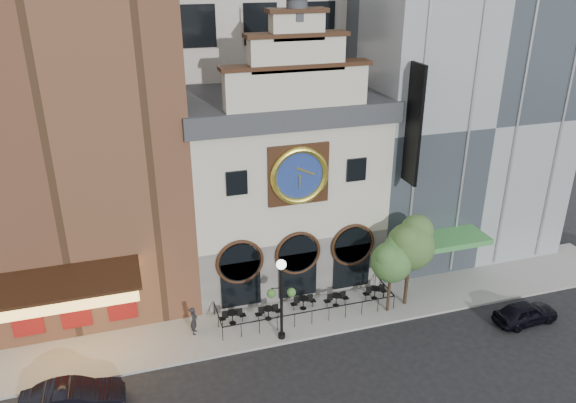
# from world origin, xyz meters

# --- Properties ---
(ground) EXTENTS (120.00, 120.00, 0.00)m
(ground) POSITION_xyz_m (0.00, 0.00, 0.00)
(ground) COLOR black
(ground) RESTS_ON ground
(sidewalk) EXTENTS (44.00, 5.00, 0.15)m
(sidewalk) POSITION_xyz_m (0.00, 2.50, 0.07)
(sidewalk) COLOR gray
(sidewalk) RESTS_ON ground
(clock_building) EXTENTS (12.60, 8.78, 18.65)m
(clock_building) POSITION_xyz_m (0.00, 7.82, 6.69)
(clock_building) COLOR #605E5B
(clock_building) RESTS_ON ground
(theater_building) EXTENTS (14.00, 15.60, 25.00)m
(theater_building) POSITION_xyz_m (-13.00, 9.96, 12.60)
(theater_building) COLOR brown
(theater_building) RESTS_ON ground
(retail_building) EXTENTS (14.00, 14.40, 20.00)m
(retail_building) POSITION_xyz_m (12.99, 9.99, 10.14)
(retail_building) COLOR gray
(retail_building) RESTS_ON ground
(cafe_railing) EXTENTS (10.60, 2.60, 0.90)m
(cafe_railing) POSITION_xyz_m (0.00, 2.50, 0.60)
(cafe_railing) COLOR black
(cafe_railing) RESTS_ON sidewalk
(bistro_0) EXTENTS (1.58, 0.68, 0.90)m
(bistro_0) POSITION_xyz_m (-4.44, 2.63, 0.61)
(bistro_0) COLOR black
(bistro_0) RESTS_ON sidewalk
(bistro_1) EXTENTS (1.58, 0.68, 0.90)m
(bistro_1) POSITION_xyz_m (-2.31, 2.42, 0.61)
(bistro_1) COLOR black
(bistro_1) RESTS_ON sidewalk
(bistro_2) EXTENTS (1.58, 0.68, 0.90)m
(bistro_2) POSITION_xyz_m (0.01, 2.82, 0.61)
(bistro_2) COLOR black
(bistro_2) RESTS_ON sidewalk
(bistro_3) EXTENTS (1.58, 0.68, 0.90)m
(bistro_3) POSITION_xyz_m (2.05, 2.52, 0.61)
(bistro_3) COLOR black
(bistro_3) RESTS_ON sidewalk
(bistro_4) EXTENTS (1.58, 0.68, 0.90)m
(bistro_4) POSITION_xyz_m (4.67, 2.54, 0.61)
(bistro_4) COLOR black
(bistro_4) RESTS_ON sidewalk
(car_right) EXTENTS (4.01, 1.79, 1.34)m
(car_right) POSITION_xyz_m (12.19, -2.19, 0.67)
(car_right) COLOR black
(car_right) RESTS_ON ground
(car_left) EXTENTS (4.82, 1.81, 1.57)m
(car_left) POSITION_xyz_m (-13.09, -1.86, 0.79)
(car_left) COLOR black
(car_left) RESTS_ON ground
(pedestrian) EXTENTS (0.57, 0.71, 1.70)m
(pedestrian) POSITION_xyz_m (-6.71, 2.36, 1.00)
(pedestrian) COLOR black
(pedestrian) RESTS_ON sidewalk
(lamppost) EXTENTS (1.59, 0.73, 5.03)m
(lamppost) POSITION_xyz_m (-2.07, 0.48, 3.26)
(lamppost) COLOR black
(lamppost) RESTS_ON sidewalk
(tree_left) EXTENTS (3.00, 2.89, 5.78)m
(tree_left) POSITION_xyz_m (6.30, 1.55, 4.39)
(tree_left) COLOR #382619
(tree_left) RESTS_ON sidewalk
(tree_right) EXTENTS (2.52, 2.43, 4.86)m
(tree_right) POSITION_xyz_m (4.92, 1.18, 3.72)
(tree_right) COLOR #382619
(tree_right) RESTS_ON sidewalk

